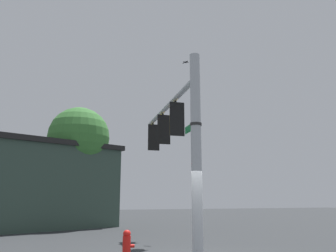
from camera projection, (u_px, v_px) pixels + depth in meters
signal_pole at (196, 153)px, 9.55m from camera, size 0.31×0.31×6.04m
mast_arm at (168, 107)px, 13.11m from camera, size 0.39×6.53×0.19m
traffic_light_nearest_pole at (175, 120)px, 11.88m from camera, size 0.54×0.49×1.31m
traffic_light_mid_inner at (163, 130)px, 13.69m from camera, size 0.54×0.49×1.31m
traffic_light_mid_outer at (153, 138)px, 15.51m from camera, size 0.54×0.49×1.31m
street_name_sign at (193, 126)px, 9.93m from camera, size 0.35×1.16×0.22m
bird_flying at (186, 62)px, 16.90m from camera, size 0.26×0.29×0.11m
storefront_building at (24, 185)px, 20.24m from camera, size 11.87×10.92×4.97m
tree_by_storefront at (79, 138)px, 20.91m from camera, size 3.81×3.81×7.36m
fire_hydrant at (127, 244)px, 9.81m from camera, size 0.35×0.24×0.82m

